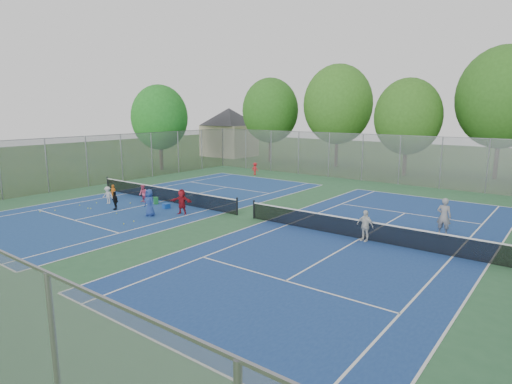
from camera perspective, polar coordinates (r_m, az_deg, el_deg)
ground at (r=24.51m, az=-1.42°, el=-3.34°), size 120.00×120.00×0.00m
court_pad at (r=24.51m, az=-1.42°, el=-3.33°), size 32.00×32.00×0.01m
court_left at (r=29.30m, az=-12.16°, el=-1.18°), size 10.97×23.77×0.01m
court_right at (r=21.00m, az=13.72°, el=-6.08°), size 10.97×23.77×0.01m
net_left at (r=29.21m, az=-12.19°, el=-0.33°), size 12.87×0.10×0.91m
net_right at (r=20.88m, az=13.78°, el=-4.92°), size 12.87×0.10×0.91m
fence_north at (r=37.79m, az=13.99°, el=4.49°), size 32.00×0.10×4.00m
fence_west at (r=36.24m, az=-21.61°, el=3.78°), size 0.10×32.00×4.00m
house at (r=56.31m, az=-3.62°, el=9.09°), size 11.03×11.03×7.30m
tree_nw at (r=49.75m, az=1.91°, el=10.79°), size 6.40×6.40×9.58m
tree_nl at (r=46.46m, az=10.87°, el=11.39°), size 7.20×7.20×10.69m
tree_nc at (r=41.55m, az=19.58°, el=9.44°), size 6.00×6.00×8.85m
tree_nr at (r=42.91m, az=30.07°, el=10.86°), size 7.60×7.60×11.42m
tree_side_w at (r=44.29m, az=-12.74°, el=9.66°), size 5.60×5.60×8.47m
ball_crate at (r=27.09m, az=-11.87°, el=-1.84°), size 0.43×0.43×0.32m
ball_hopper at (r=28.38m, az=-13.21°, el=-1.14°), size 0.32×0.32×0.48m
student_a at (r=30.49m, az=-18.50°, el=-0.06°), size 0.45×0.38×1.05m
student_b at (r=29.06m, az=-14.82°, el=-0.22°), size 0.65×0.54×1.20m
student_c at (r=29.33m, az=-19.16°, el=-0.42°), size 0.85×0.68×1.15m
student_d at (r=27.51m, az=-18.30°, el=-1.11°), size 0.69×0.35×1.12m
student_e at (r=25.28m, az=-14.02°, el=-1.39°), size 0.82×0.58×1.58m
student_f at (r=25.34m, az=-9.87°, el=-1.29°), size 1.45×0.88×1.49m
child_far_baseline at (r=39.95m, az=-0.12°, el=3.11°), size 0.78×0.49×1.17m
instructor at (r=22.80m, az=23.77°, el=-2.99°), size 0.68×0.44×1.85m
teen_court_b at (r=20.55m, az=14.33°, el=-4.37°), size 0.92×0.51×1.49m
tennis_ball_0 at (r=26.41m, az=-18.09°, el=-2.77°), size 0.07×0.07×0.07m
tennis_ball_1 at (r=23.93m, az=-17.22°, el=-4.12°), size 0.07×0.07×0.07m
tennis_ball_2 at (r=28.19m, az=-21.16°, el=-2.12°), size 0.07×0.07×0.07m
tennis_ball_3 at (r=29.46m, az=-14.94°, el=-1.20°), size 0.07×0.07×0.07m
tennis_ball_4 at (r=24.33m, az=-15.99°, el=-3.80°), size 0.07×0.07×0.07m
tennis_ball_5 at (r=28.38m, az=-21.51°, el=-2.06°), size 0.07×0.07×0.07m
tennis_ball_6 at (r=29.79m, az=-20.49°, el=-1.40°), size 0.07×0.07×0.07m
tennis_ball_7 at (r=28.57m, az=-26.84°, el=-2.40°), size 0.07×0.07×0.07m
tennis_ball_8 at (r=28.58m, az=-25.23°, el=-2.26°), size 0.07×0.07×0.07m
tennis_ball_9 at (r=29.45m, az=-22.46°, el=-1.68°), size 0.07×0.07×0.07m
tennis_ball_10 at (r=29.02m, az=-16.42°, el=-1.46°), size 0.07×0.07×0.07m
tennis_ball_11 at (r=31.56m, az=-18.32°, el=-0.59°), size 0.07×0.07×0.07m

